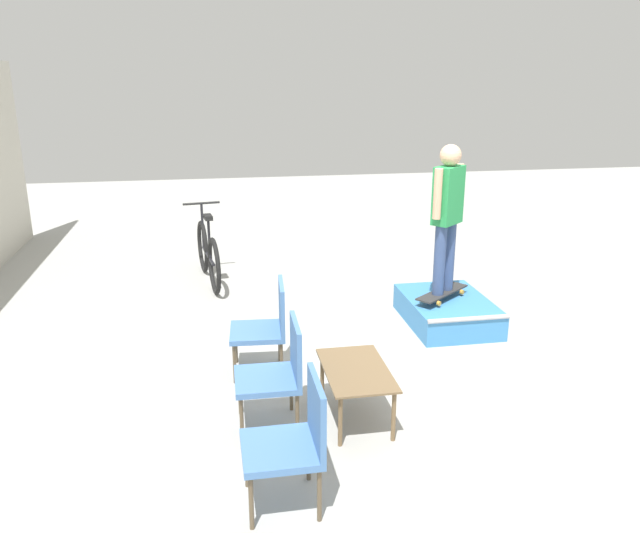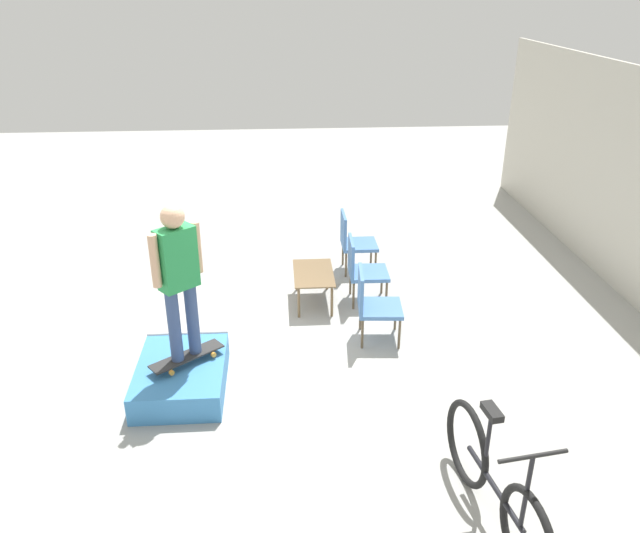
{
  "view_description": "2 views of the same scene",
  "coord_description": "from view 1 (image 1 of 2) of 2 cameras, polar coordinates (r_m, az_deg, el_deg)",
  "views": [
    {
      "loc": [
        -5.58,
        1.91,
        2.8
      ],
      "look_at": [
        -0.0,
        0.93,
        1.05
      ],
      "focal_mm": 35.0,
      "sensor_mm": 36.0,
      "label": 1
    },
    {
      "loc": [
        6.53,
        0.37,
        4.01
      ],
      "look_at": [
        0.1,
        0.81,
        1.05
      ],
      "focal_mm": 35.0,
      "sensor_mm": 36.0,
      "label": 2
    }
  ],
  "objects": [
    {
      "name": "bicycle",
      "position": [
        8.81,
        -10.19,
        1.12
      ],
      "size": [
        1.77,
        0.52,
        1.06
      ],
      "rotation": [
        0.0,
        0.0,
        0.15
      ],
      "color": "black",
      "rests_on": "ground_plane"
    },
    {
      "name": "patio_chair_right",
      "position": [
        6.04,
        -4.89,
        -5.19
      ],
      "size": [
        0.56,
        0.56,
        0.91
      ],
      "rotation": [
        0.0,
        0.0,
        3.07
      ],
      "color": "brown",
      "rests_on": "ground_plane"
    },
    {
      "name": "ground_plane",
      "position": [
        6.53,
        8.16,
        -8.37
      ],
      "size": [
        24.0,
        24.0,
        0.0
      ],
      "primitive_type": "plane",
      "color": "#A8A8A3"
    },
    {
      "name": "skateboard_on_ramp",
      "position": [
        7.33,
        11.11,
        -2.36
      ],
      "size": [
        0.66,
        0.77,
        0.07
      ],
      "rotation": [
        0.0,
        0.0,
        -0.91
      ],
      "color": "#2D2D2D",
      "rests_on": "skate_ramp_box"
    },
    {
      "name": "person_skater",
      "position": [
        7.06,
        11.57,
        5.3
      ],
      "size": [
        0.4,
        0.45,
        1.68
      ],
      "rotation": [
        0.0,
        0.0,
        -0.86
      ],
      "color": "#384C7A",
      "rests_on": "skateboard_on_ramp"
    },
    {
      "name": "skate_ramp_box",
      "position": [
        7.44,
        11.54,
        -4.01
      ],
      "size": [
        1.28,
        0.92,
        0.33
      ],
      "color": "#3D84C6",
      "rests_on": "ground_plane"
    },
    {
      "name": "patio_chair_left",
      "position": [
        4.28,
        -2.32,
        -15.26
      ],
      "size": [
        0.52,
        0.52,
        0.91
      ],
      "rotation": [
        0.0,
        0.0,
        3.14
      ],
      "color": "brown",
      "rests_on": "ground_plane"
    },
    {
      "name": "patio_chair_center",
      "position": [
        5.14,
        -3.85,
        -9.36
      ],
      "size": [
        0.53,
        0.53,
        0.91
      ],
      "rotation": [
        0.0,
        0.0,
        3.12
      ],
      "color": "brown",
      "rests_on": "ground_plane"
    },
    {
      "name": "coffee_table",
      "position": [
        5.29,
        3.31,
        -9.87
      ],
      "size": [
        0.89,
        0.53,
        0.45
      ],
      "color": "brown",
      "rests_on": "ground_plane"
    }
  ]
}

